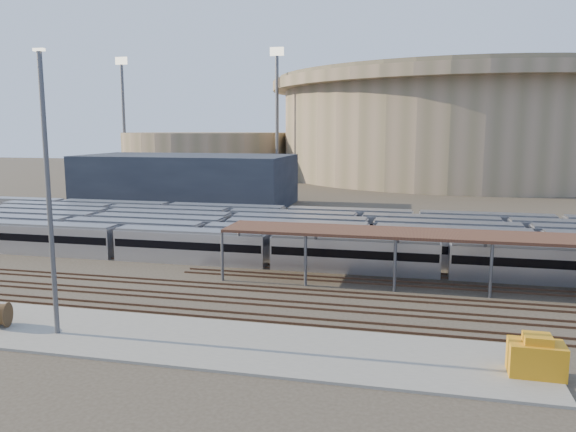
# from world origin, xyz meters

# --- Properties ---
(ground) EXTENTS (420.00, 420.00, 0.00)m
(ground) POSITION_xyz_m (0.00, 0.00, 0.00)
(ground) COLOR #383026
(ground) RESTS_ON ground
(apron) EXTENTS (50.00, 9.00, 0.20)m
(apron) POSITION_xyz_m (-5.00, -15.00, 0.10)
(apron) COLOR gray
(apron) RESTS_ON ground
(subway_trains) EXTENTS (125.72, 23.90, 3.60)m
(subway_trains) POSITION_xyz_m (1.00, 18.50, 1.80)
(subway_trains) COLOR silver
(subway_trains) RESTS_ON ground
(inspection_shed) EXTENTS (60.30, 6.00, 5.30)m
(inspection_shed) POSITION_xyz_m (22.00, 4.00, 4.98)
(inspection_shed) COLOR #525256
(inspection_shed) RESTS_ON ground
(empty_tracks) EXTENTS (170.00, 9.62, 0.18)m
(empty_tracks) POSITION_xyz_m (0.00, -5.00, 0.09)
(empty_tracks) COLOR #4C3323
(empty_tracks) RESTS_ON ground
(stadium) EXTENTS (124.00, 124.00, 32.50)m
(stadium) POSITION_xyz_m (25.00, 140.00, 16.47)
(stadium) COLOR #8B765E
(stadium) RESTS_ON ground
(secondary_arena) EXTENTS (56.00, 56.00, 14.00)m
(secondary_arena) POSITION_xyz_m (-60.00, 130.00, 7.00)
(secondary_arena) COLOR #8B765E
(secondary_arena) RESTS_ON ground
(service_building) EXTENTS (42.00, 20.00, 10.00)m
(service_building) POSITION_xyz_m (-35.00, 55.00, 5.00)
(service_building) COLOR #1E232D
(service_building) RESTS_ON ground
(floodlight_0) EXTENTS (4.00, 1.00, 38.40)m
(floodlight_0) POSITION_xyz_m (-30.00, 110.00, 20.65)
(floodlight_0) COLOR #525256
(floodlight_0) RESTS_ON ground
(floodlight_1) EXTENTS (4.00, 1.00, 38.40)m
(floodlight_1) POSITION_xyz_m (-85.00, 120.00, 20.65)
(floodlight_1) COLOR #525256
(floodlight_1) RESTS_ON ground
(floodlight_3) EXTENTS (4.00, 1.00, 38.40)m
(floodlight_3) POSITION_xyz_m (-10.00, 160.00, 20.65)
(floodlight_3) COLOR #525256
(floodlight_3) RESTS_ON ground
(cable_reel_west) EXTENTS (1.59, 2.15, 1.91)m
(cable_reel_west) POSITION_xyz_m (-19.74, -15.76, 1.16)
(cable_reel_west) COLOR #533721
(cable_reel_west) RESTS_ON apron
(yard_light_pole) EXTENTS (0.82, 0.36, 20.52)m
(yard_light_pole) POSITION_xyz_m (-14.75, -16.03, 10.54)
(yard_light_pole) COLOR #525256
(yard_light_pole) RESTS_ON apron
(yellow_equipment) EXTENTS (3.31, 2.09, 2.05)m
(yellow_equipment) POSITION_xyz_m (18.50, -15.58, 1.22)
(yellow_equipment) COLOR #C37F12
(yellow_equipment) RESTS_ON apron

